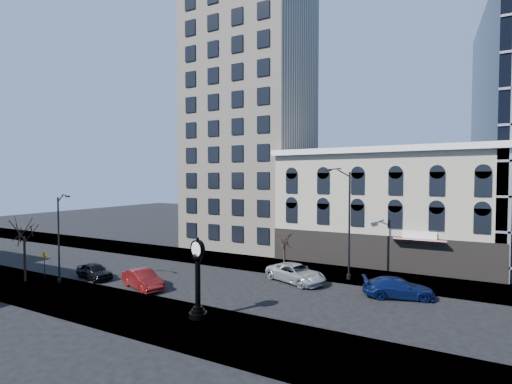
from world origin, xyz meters
The scene contains 15 objects.
ground centered at (0.00, 0.00, 0.00)m, with size 160.00×160.00×0.00m, color black.
sidewalk_far centered at (0.00, 8.00, 0.06)m, with size 160.00×6.00×0.12m, color gray.
sidewalk_near centered at (0.00, -8.00, 0.06)m, with size 160.00×6.00×0.12m, color gray.
cream_tower centered at (-6.11, 18.88, 19.32)m, with size 15.90×15.40×42.50m.
victorian_row centered at (12.00, 15.89, 6.00)m, with size 22.60×11.19×12.50m.
street_clock centered at (3.20, -6.98, 2.52)m, with size 1.20×1.20×5.30m.
street_lamp_near centered at (-11.63, -6.33, 6.12)m, with size 2.04×0.63×7.95m.
street_lamp_far centered at (9.62, 5.95, 7.90)m, with size 2.61×1.00×10.30m.
bare_tree_near centered at (-15.38, -7.28, 5.02)m, with size 3.77×3.77×6.48m.
bare_tree_far centered at (3.89, 6.57, 3.58)m, with size 2.68×2.68×4.60m.
warning_sign centered at (-14.64, -6.00, 1.86)m, with size 0.82×0.18×2.54m.
car_near_a centered at (-10.89, -3.71, 0.71)m, with size 1.69×4.19×1.43m, color black.
car_near_b centered at (-4.78, -3.84, 0.78)m, with size 1.65×4.73×1.56m, color maroon.
car_far_a centered at (6.16, 3.63, 0.79)m, with size 2.63×5.70×1.59m, color #A5A8AD.
car_far_b centered at (14.67, 3.35, 0.77)m, with size 2.15×5.28×1.53m, color #0C194C.
Camera 1 is at (16.49, -25.11, 9.14)m, focal length 24.00 mm.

